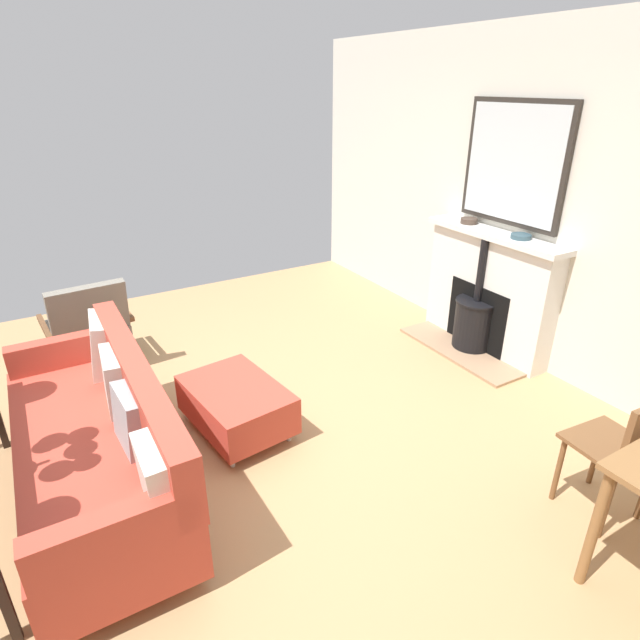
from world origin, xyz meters
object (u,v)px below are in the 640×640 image
Objects in this scene: mantel_bowl_near at (469,220)px; fireplace at (485,298)px; mantel_bowl_far at (521,236)px; sofa at (101,440)px; ottoman at (236,404)px; dining_chair_near_fireplace at (625,446)px; armchair_accent at (88,322)px.

fireplace is at bearing 85.64° from mantel_bowl_near.
mantel_bowl_near is 0.93× the size of mantel_bowl_far.
fireplace is 3.39m from sofa.
fireplace reaches higher than sofa.
dining_chair_near_fireplace is at bearing 129.30° from ottoman.
sofa is at bearing 9.11° from mantel_bowl_near.
fireplace reaches higher than ottoman.
dining_chair_near_fireplace is (-2.24, 3.29, 0.05)m from armchair_accent.
armchair_accent is (-0.18, -1.60, 0.09)m from sofa.
dining_chair_near_fireplace is (0.99, 2.24, -0.63)m from mantel_bowl_near.
sofa is at bearing 9.61° from ottoman.
dining_chair_near_fireplace is at bearing 124.18° from armchair_accent.
fireplace is 1.62× the size of ottoman.
mantel_bowl_near is 0.18× the size of dining_chair_near_fireplace.
fireplace is 1.69× the size of armchair_accent.
armchair_accent reaches higher than ottoman.
fireplace is at bearing -178.50° from ottoman.
fireplace is 9.15× the size of mantel_bowl_near.
sofa is 2.41× the size of dining_chair_near_fireplace.
mantel_bowl_far is at bearing 175.57° from ottoman.
dining_chair_near_fireplace is at bearing 145.01° from sofa.
mantel_bowl_far is at bearing 179.32° from sofa.
dining_chair_near_fireplace reaches higher than armchair_accent.
mantel_bowl_far is 0.19× the size of ottoman.
mantel_bowl_near is 3.53m from sofa.
sofa is (3.40, 0.55, -0.77)m from mantel_bowl_near.
mantel_bowl_far is at bearing -120.91° from dining_chair_near_fireplace.
ottoman is at bearing 8.93° from mantel_bowl_near.
ottoman is 2.40m from dining_chair_near_fireplace.
sofa is 0.93m from ottoman.
sofa is (3.40, -0.04, -0.77)m from mantel_bowl_far.
mantel_bowl_near is 0.59m from mantel_bowl_far.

